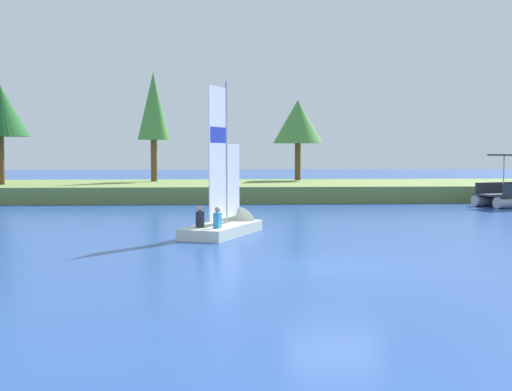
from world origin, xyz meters
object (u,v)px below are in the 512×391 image
Objects in this scene: sailboat at (231,222)px; shoreline_tree_centre at (153,107)px; shoreline_tree_midright at (298,122)px; shoreline_tree_midleft at (0,110)px.

shoreline_tree_centre is at bearing 36.72° from sailboat.
shoreline_tree_midright is at bearing 11.37° from sailboat.
shoreline_tree_midleft is 9.91m from shoreline_tree_centre.
shoreline_tree_centre is (9.02, 4.09, 0.50)m from shoreline_tree_midleft.
shoreline_tree_midright is at bearing 16.06° from shoreline_tree_midleft.
sailboat is (-5.28, -23.16, -4.76)m from shoreline_tree_midright.
shoreline_tree_midright reaches higher than sailboat.
shoreline_tree_midleft is at bearing -163.94° from shoreline_tree_midright.
shoreline_tree_midleft is 1.02× the size of sailboat.
shoreline_tree_midleft is 1.09× the size of shoreline_tree_midright.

